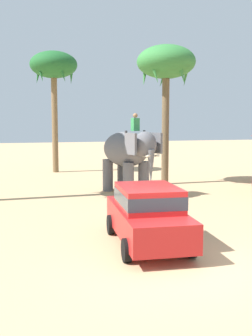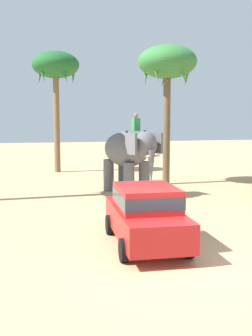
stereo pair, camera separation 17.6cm
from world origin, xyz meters
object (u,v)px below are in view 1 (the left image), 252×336
(palm_tree_left_of_road, at_px, (166,66))
(car_sedan_foreground, at_px, (148,213))
(elephant_with_mahout, at_px, (128,153))
(palm_tree_near_hut, at_px, (54,68))

(palm_tree_left_of_road, bearing_deg, car_sedan_foreground, -114.34)
(car_sedan_foreground, xyz_separation_m, elephant_with_mahout, (1.83, 8.06, 1.06))
(car_sedan_foreground, bearing_deg, palm_tree_near_hut, 91.98)
(elephant_with_mahout, height_order, palm_tree_near_hut, palm_tree_near_hut)
(car_sedan_foreground, distance_m, palm_tree_near_hut, 18.57)
(car_sedan_foreground, height_order, elephant_with_mahout, elephant_with_mahout)
(car_sedan_foreground, relative_size, elephant_with_mahout, 1.06)
(elephant_with_mahout, xyz_separation_m, palm_tree_near_hut, (-2.44, 9.45, 5.10))
(car_sedan_foreground, xyz_separation_m, palm_tree_near_hut, (-0.61, 17.51, 6.16))
(palm_tree_left_of_road, bearing_deg, palm_tree_near_hut, 126.36)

